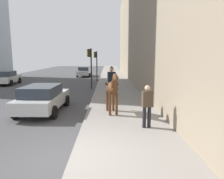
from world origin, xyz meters
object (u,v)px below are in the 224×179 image
(pedestrian_greeting, at_px, (147,104))
(traffic_light_near_curb, at_px, (90,62))
(car_far_lane, at_px, (43,98))
(traffic_light_far_curb, at_px, (96,61))
(car_near_lane, at_px, (6,78))
(mounted_horse_near, at_px, (112,87))
(car_mid_lane, at_px, (84,71))

(pedestrian_greeting, height_order, traffic_light_near_curb, traffic_light_near_curb)
(car_far_lane, relative_size, traffic_light_far_curb, 1.22)
(car_near_lane, bearing_deg, pedestrian_greeting, -141.79)
(mounted_horse_near, height_order, traffic_light_near_curb, traffic_light_near_curb)
(pedestrian_greeting, bearing_deg, traffic_light_near_curb, 8.84)
(car_far_lane, xyz_separation_m, traffic_light_far_curb, (14.32, -2.04, 1.63))
(traffic_light_near_curb, bearing_deg, car_far_lane, 166.44)
(pedestrian_greeting, distance_m, car_mid_lane, 23.56)
(pedestrian_greeting, xyz_separation_m, traffic_light_far_curb, (17.25, 2.93, 1.29))
(car_mid_lane, relative_size, traffic_light_near_curb, 1.21)
(traffic_light_near_curb, height_order, traffic_light_far_curb, traffic_light_near_curb)
(car_near_lane, xyz_separation_m, car_far_lane, (-11.04, -7.18, 0.01))
(mounted_horse_near, xyz_separation_m, car_mid_lane, (20.87, 3.65, -0.69))
(pedestrian_greeting, height_order, traffic_light_far_curb, traffic_light_far_curb)
(car_near_lane, distance_m, traffic_light_far_curb, 9.93)
(car_mid_lane, xyz_separation_m, traffic_light_far_curb, (-5.78, -2.05, 1.64))
(car_mid_lane, bearing_deg, car_near_lane, 143.30)
(traffic_light_near_curb, distance_m, traffic_light_far_curb, 6.53)
(car_mid_lane, xyz_separation_m, traffic_light_near_curb, (-12.31, -1.88, 1.70))
(car_near_lane, bearing_deg, traffic_light_far_curb, -73.22)
(pedestrian_greeting, xyz_separation_m, car_far_lane, (2.93, 4.97, -0.34))
(pedestrian_greeting, relative_size, traffic_light_near_curb, 0.47)
(traffic_light_far_curb, bearing_deg, car_mid_lane, 19.52)
(pedestrian_greeting, bearing_deg, car_mid_lane, 4.93)
(pedestrian_greeting, bearing_deg, car_far_lane, 52.26)
(mounted_horse_near, height_order, car_near_lane, mounted_horse_near)
(car_mid_lane, bearing_deg, traffic_light_far_curb, -158.82)
(car_mid_lane, distance_m, traffic_light_far_curb, 6.35)
(car_near_lane, bearing_deg, mounted_horse_near, -140.32)
(car_near_lane, height_order, traffic_light_far_curb, traffic_light_far_curb)
(car_far_lane, bearing_deg, car_mid_lane, 2.10)
(mounted_horse_near, bearing_deg, car_far_lane, -110.35)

